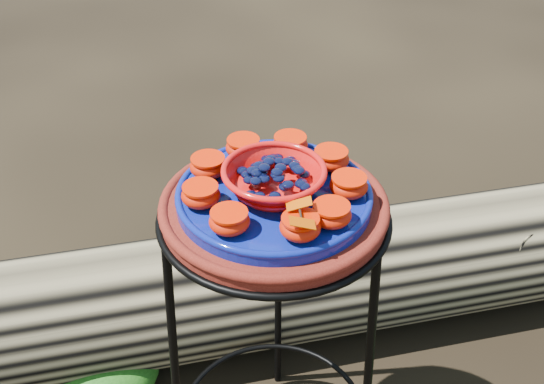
{
  "coord_description": "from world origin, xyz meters",
  "views": [
    {
      "loc": [
        0.04,
        -0.92,
        1.41
      ],
      "look_at": [
        -0.0,
        0.0,
        0.75
      ],
      "focal_mm": 45.0,
      "sensor_mm": 36.0,
      "label": 1
    }
  ],
  "objects_px": {
    "cobalt_plate": "(274,197)",
    "driftwood_log": "(322,276)",
    "red_bowl": "(274,180)",
    "terracotta_saucer": "(274,209)",
    "plant_stand": "(274,354)"
  },
  "relations": [
    {
      "from": "cobalt_plate",
      "to": "driftwood_log",
      "type": "relative_size",
      "value": 0.19
    },
    {
      "from": "red_bowl",
      "to": "terracotta_saucer",
      "type": "bearing_deg",
      "value": 0.0
    },
    {
      "from": "terracotta_saucer",
      "to": "red_bowl",
      "type": "bearing_deg",
      "value": 0.0
    },
    {
      "from": "cobalt_plate",
      "to": "plant_stand",
      "type": "bearing_deg",
      "value": 0.0
    },
    {
      "from": "plant_stand",
      "to": "cobalt_plate",
      "type": "height_order",
      "value": "cobalt_plate"
    },
    {
      "from": "terracotta_saucer",
      "to": "driftwood_log",
      "type": "relative_size",
      "value": 0.22
    },
    {
      "from": "plant_stand",
      "to": "terracotta_saucer",
      "type": "height_order",
      "value": "terracotta_saucer"
    },
    {
      "from": "cobalt_plate",
      "to": "red_bowl",
      "type": "height_order",
      "value": "red_bowl"
    },
    {
      "from": "plant_stand",
      "to": "terracotta_saucer",
      "type": "distance_m",
      "value": 0.37
    },
    {
      "from": "plant_stand",
      "to": "driftwood_log",
      "type": "height_order",
      "value": "plant_stand"
    },
    {
      "from": "driftwood_log",
      "to": "red_bowl",
      "type": "bearing_deg",
      "value": -104.08
    },
    {
      "from": "terracotta_saucer",
      "to": "red_bowl",
      "type": "xyz_separation_m",
      "value": [
        0.0,
        0.0,
        0.06
      ]
    },
    {
      "from": "plant_stand",
      "to": "cobalt_plate",
      "type": "distance_m",
      "value": 0.39
    },
    {
      "from": "cobalt_plate",
      "to": "driftwood_log",
      "type": "distance_m",
      "value": 0.73
    },
    {
      "from": "terracotta_saucer",
      "to": "cobalt_plate",
      "type": "bearing_deg",
      "value": 0.0
    }
  ]
}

